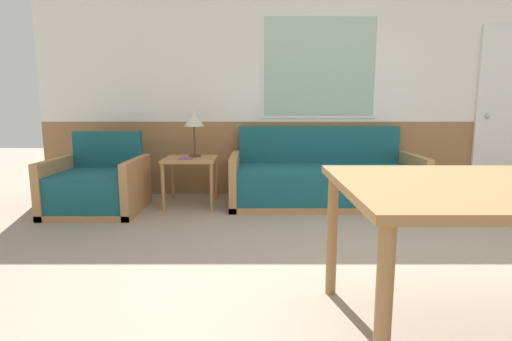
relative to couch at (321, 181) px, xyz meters
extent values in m
plane|color=gray|center=(0.23, -2.12, -0.25)|extent=(16.00, 16.00, 0.00)
cube|color=#996B42|center=(0.23, 0.51, 0.20)|extent=(7.20, 0.06, 0.90)
cube|color=white|center=(0.23, 0.51, 1.55)|extent=(7.20, 0.06, 1.80)
cube|color=white|center=(0.00, 0.47, 1.30)|extent=(1.40, 0.01, 1.21)
cube|color=#99BCA8|center=(0.00, 0.47, 1.30)|extent=(1.32, 0.02, 1.13)
cube|color=#B27F4C|center=(0.00, -0.03, -0.22)|extent=(2.06, 0.89, 0.06)
cube|color=#195660|center=(0.00, -0.05, -0.01)|extent=(1.90, 0.81, 0.36)
cube|color=#195660|center=(0.00, 0.37, 0.38)|extent=(1.90, 0.10, 0.43)
cube|color=#B27F4C|center=(-0.99, -0.03, 0.03)|extent=(0.08, 0.89, 0.56)
cube|color=#B27F4C|center=(0.99, -0.03, 0.03)|extent=(0.08, 0.89, 0.56)
cube|color=#B27F4C|center=(-2.41, -0.34, -0.22)|extent=(0.91, 0.84, 0.06)
cube|color=#195660|center=(-2.41, -0.36, -0.02)|extent=(0.75, 0.76, 0.36)
cube|color=#195660|center=(-2.41, 0.03, 0.36)|extent=(0.75, 0.10, 0.40)
cube|color=#B27F4C|center=(-2.82, -0.34, 0.02)|extent=(0.08, 0.84, 0.56)
cube|color=#B27F4C|center=(-1.99, -0.34, 0.02)|extent=(0.08, 0.84, 0.56)
cube|color=#B27F4C|center=(-1.48, -0.04, 0.26)|extent=(0.57, 0.57, 0.03)
cylinder|color=#B27F4C|center=(-1.73, -0.30, -0.01)|extent=(0.04, 0.04, 0.50)
cylinder|color=#B27F4C|center=(-1.22, -0.30, -0.01)|extent=(0.04, 0.04, 0.50)
cylinder|color=#B27F4C|center=(-1.73, 0.21, -0.01)|extent=(0.04, 0.04, 0.50)
cylinder|color=#B27F4C|center=(-1.22, 0.21, -0.01)|extent=(0.04, 0.04, 0.50)
cylinder|color=#4C3823|center=(-1.44, 0.06, 0.28)|extent=(0.13, 0.13, 0.02)
cylinder|color=#4C3823|center=(-1.44, 0.06, 0.45)|extent=(0.02, 0.02, 0.32)
cone|color=beige|center=(-1.44, 0.06, 0.71)|extent=(0.22, 0.22, 0.19)
cube|color=#994C84|center=(-1.51, -0.15, 0.28)|extent=(0.15, 0.12, 0.02)
cylinder|color=#9E7042|center=(-0.31, -3.12, 0.10)|extent=(0.06, 0.06, 0.72)
cylinder|color=#9E7042|center=(-0.31, -2.18, 0.10)|extent=(0.06, 0.06, 0.72)
cube|color=white|center=(2.32, 0.46, 0.76)|extent=(0.83, 0.04, 2.03)
sphere|color=silver|center=(2.03, 0.42, 0.72)|extent=(0.06, 0.06, 0.06)
camera|label=1|loc=(-0.75, -4.40, 0.85)|focal=28.00mm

